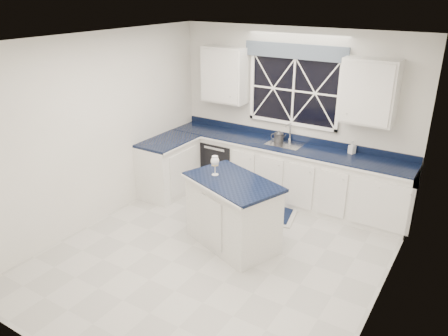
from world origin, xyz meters
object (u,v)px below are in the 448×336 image
Objects in this scene: dishwasher at (225,162)px; kettle at (279,136)px; faucet at (290,132)px; island at (233,212)px; wine_glass at (215,162)px; soap_bottle at (352,147)px.

kettle is (0.95, 0.12, 0.61)m from dishwasher.
faucet is 1.90m from island.
island is at bearing -89.05° from faucet.
island is 5.91× the size of kettle.
kettle is (-0.15, -0.08, -0.08)m from faucet.
island is at bearing -54.77° from dishwasher.
dishwasher is 3.09× the size of wine_glass.
faucet is at bearing 81.52° from wine_glass.
wine_glass is at bearing -62.02° from dishwasher.
kettle is at bearing 7.11° from dishwasher.
island is 1.81m from kettle.
dishwasher is 1.96m from island.
soap_bottle reaches higher than dishwasher.
faucet reaches higher than island.
kettle is (-0.18, 1.72, 0.55)m from island.
dishwasher is 3.37× the size of kettle.
soap_bottle is (1.29, 1.75, -0.09)m from wine_glass.
island is 0.71m from wine_glass.
dishwasher is 4.33× the size of soap_bottle.
faucet is at bearing 179.17° from soap_bottle.
soap_bottle reaches higher than kettle.
kettle is at bearing -177.01° from soap_bottle.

